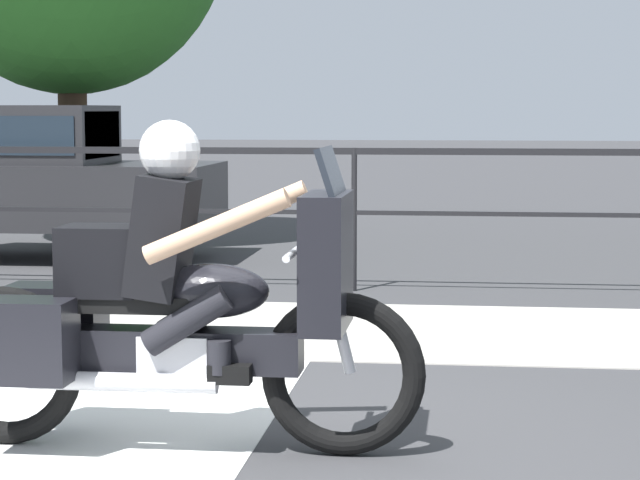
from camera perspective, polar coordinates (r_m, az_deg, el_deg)
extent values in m
plane|color=#38383A|center=(6.05, -3.29, -9.74)|extent=(120.00, 120.00, 0.00)
cube|color=#B7B2A8|center=(9.33, 0.41, -4.09)|extent=(44.00, 2.40, 0.01)
cube|color=black|center=(11.20, 1.58, 4.08)|extent=(36.00, 0.04, 0.06)
cube|color=black|center=(11.23, 1.57, 1.26)|extent=(36.00, 0.03, 0.04)
cylinder|color=black|center=(11.23, 1.57, 0.93)|extent=(0.05, 0.05, 1.29)
torus|color=black|center=(5.93, 1.06, -6.15)|extent=(0.78, 0.11, 0.78)
torus|color=black|center=(6.32, -14.21, -5.58)|extent=(0.78, 0.11, 0.78)
cube|color=black|center=(6.05, -6.83, -4.98)|extent=(1.27, 0.22, 0.20)
cube|color=silver|center=(6.05, -6.52, -5.46)|extent=(0.34, 0.26, 0.26)
ellipsoid|color=black|center=(5.96, -5.00, -2.32)|extent=(0.56, 0.30, 0.26)
cube|color=black|center=(6.05, -8.39, -2.81)|extent=(0.73, 0.28, 0.08)
cube|color=black|center=(5.85, 0.29, -0.97)|extent=(0.20, 0.58, 0.64)
cube|color=#1E232B|center=(5.81, 0.49, 3.13)|extent=(0.10, 0.50, 0.24)
cylinder|color=silver|center=(5.86, -1.06, -0.47)|extent=(0.04, 0.70, 0.04)
cylinder|color=silver|center=(5.98, -9.06, -6.43)|extent=(0.92, 0.09, 0.09)
cube|color=black|center=(6.00, -13.47, -4.48)|extent=(0.48, 0.28, 0.39)
cube|color=black|center=(6.45, -11.99, -3.72)|extent=(0.48, 0.28, 0.39)
cylinder|color=silver|center=(5.88, 0.78, -3.58)|extent=(0.18, 0.06, 0.54)
cube|color=black|center=(5.98, -7.21, 0.16)|extent=(0.32, 0.36, 0.60)
sphere|color=tan|center=(5.94, -6.88, 3.89)|extent=(0.23, 0.23, 0.23)
sphere|color=silver|center=(5.94, -6.88, 4.08)|extent=(0.29, 0.29, 0.29)
cylinder|color=black|center=(5.85, -6.09, -3.68)|extent=(0.44, 0.13, 0.34)
cylinder|color=black|center=(5.85, -4.63, -5.35)|extent=(0.11, 0.11, 0.16)
cube|color=black|center=(5.86, -4.14, -6.12)|extent=(0.20, 0.10, 0.09)
cylinder|color=black|center=(6.14, -5.46, -3.22)|extent=(0.44, 0.13, 0.34)
cylinder|color=black|center=(6.14, -4.07, -4.81)|extent=(0.11, 0.11, 0.16)
cube|color=black|center=(6.15, -3.61, -5.54)|extent=(0.20, 0.10, 0.09)
cylinder|color=tan|center=(5.61, -4.76, 0.61)|extent=(0.68, 0.09, 0.35)
cylinder|color=tan|center=(6.20, -3.64, 1.13)|extent=(0.68, 0.09, 0.35)
cube|color=black|center=(6.07, -9.94, -0.93)|extent=(0.38, 0.31, 0.33)
cube|color=#232326|center=(14.00, -13.02, 2.03)|extent=(4.04, 1.63, 0.69)
cube|color=#232326|center=(14.06, -14.01, 4.72)|extent=(2.10, 1.44, 0.63)
cube|color=#19232D|center=(13.72, -9.98, 4.78)|extent=(0.04, 1.27, 0.50)
cube|color=#19232D|center=(14.06, -14.01, 4.72)|extent=(1.93, 1.47, 0.41)
torus|color=black|center=(12.93, -8.89, 0.26)|extent=(0.72, 0.11, 0.72)
torus|color=black|center=(14.38, -7.26, 0.86)|extent=(0.72, 0.11, 0.72)
cylinder|color=#473323|center=(15.24, -11.21, 4.13)|extent=(0.35, 0.35, 2.34)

